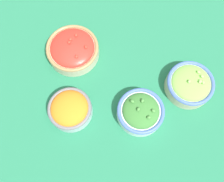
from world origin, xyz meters
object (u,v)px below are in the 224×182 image
object	(u,v)px
bowl_cherry_tomatoes	(73,49)
bowl_broccoli	(140,112)
bowl_lettuce	(190,84)
bowl_carrots	(70,109)

from	to	relation	value
bowl_cherry_tomatoes	bowl_broccoli	bearing A→B (deg)	166.48
bowl_broccoli	bowl_lettuce	world-z (taller)	bowl_broccoli
bowl_cherry_tomatoes	bowl_lettuce	world-z (taller)	bowl_cherry_tomatoes
bowl_cherry_tomatoes	bowl_broccoli	distance (m)	0.31
bowl_carrots	bowl_lettuce	distance (m)	0.38
bowl_cherry_tomatoes	bowl_carrots	distance (m)	0.21
bowl_cherry_tomatoes	bowl_broccoli	xyz separation A→B (m)	(-0.30, 0.07, 0.00)
bowl_carrots	bowl_broccoli	bearing A→B (deg)	-151.14
bowl_lettuce	bowl_broccoli	bearing A→B (deg)	60.20
bowl_cherry_tomatoes	bowl_broccoli	size ratio (longest dim) A/B	1.21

